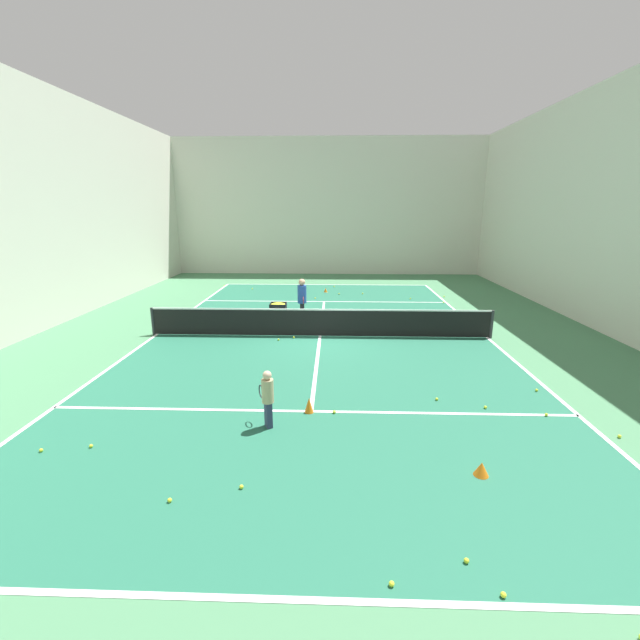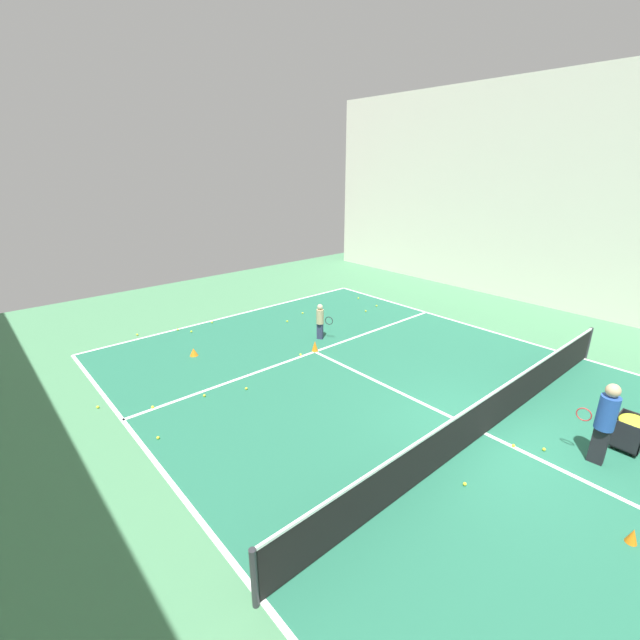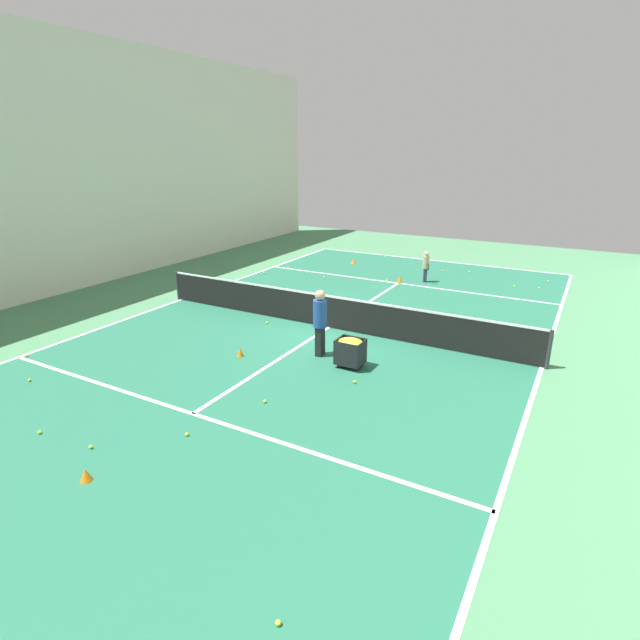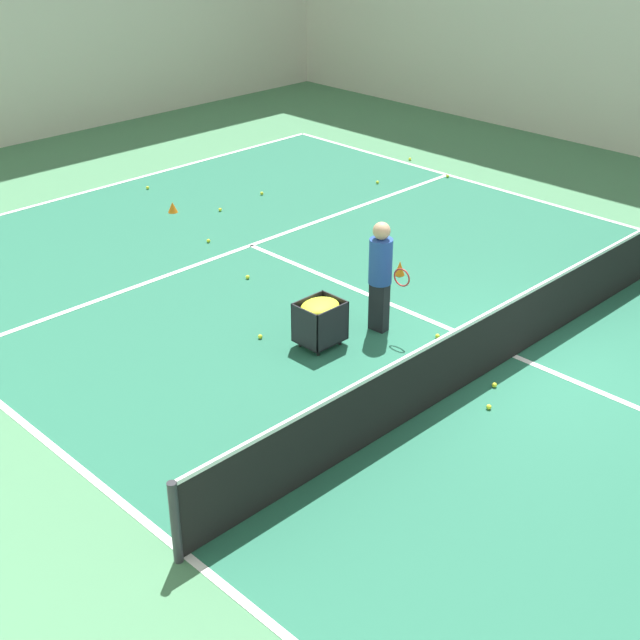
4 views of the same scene
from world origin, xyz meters
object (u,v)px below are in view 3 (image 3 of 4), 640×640
at_px(tennis_net, 329,311).
at_px(ball_cart, 350,347).
at_px(training_cone_1, 400,279).
at_px(player_near_baseline, 426,265).
at_px(training_cone_0, 240,352).
at_px(coach_at_net, 320,318).

bearing_deg(tennis_net, ball_cart, 128.69).
distance_m(ball_cart, training_cone_1, 8.21).
relative_size(player_near_baseline, training_cone_0, 4.82).
relative_size(player_near_baseline, coach_at_net, 0.71).
xyz_separation_m(training_cone_0, training_cone_1, (-1.00, -8.82, 0.04)).
height_order(player_near_baseline, coach_at_net, coach_at_net).
relative_size(player_near_baseline, ball_cart, 1.71).
height_order(coach_at_net, ball_cart, coach_at_net).
xyz_separation_m(player_near_baseline, training_cone_0, (1.81, 9.49, -0.58)).
relative_size(ball_cart, training_cone_0, 2.81).
bearing_deg(training_cone_1, training_cone_0, 83.53).
bearing_deg(ball_cart, training_cone_1, -77.92).
distance_m(training_cone_0, training_cone_1, 8.88).
xyz_separation_m(tennis_net, coach_at_net, (-0.77, 1.92, 0.48)).
bearing_deg(player_near_baseline, ball_cart, -20.77).
bearing_deg(training_cone_1, player_near_baseline, -140.56).
distance_m(player_near_baseline, training_cone_0, 9.67).
bearing_deg(coach_at_net, ball_cart, -110.38).
relative_size(tennis_net, ball_cart, 16.67).
relative_size(tennis_net, player_near_baseline, 9.74).
distance_m(tennis_net, coach_at_net, 2.13).
height_order(tennis_net, player_near_baseline, player_near_baseline).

